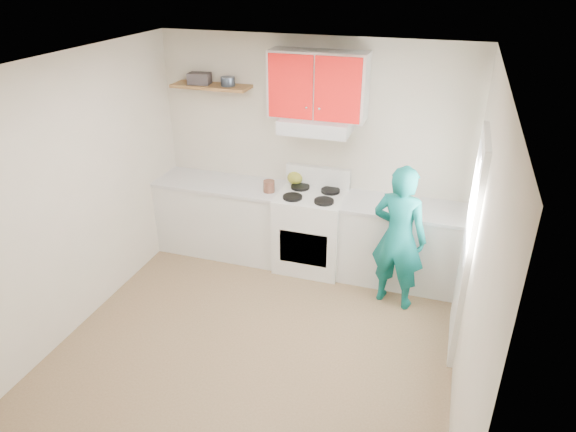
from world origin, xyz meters
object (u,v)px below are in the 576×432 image
(crock, at_px, (269,187))
(kettle, at_px, (295,178))
(stove, at_px, (311,231))
(person, at_px, (399,238))
(tin, at_px, (228,81))

(crock, bearing_deg, kettle, 55.29)
(stove, bearing_deg, person, -22.86)
(tin, xyz_separation_m, person, (2.08, -0.61, -1.31))
(stove, bearing_deg, crock, -172.67)
(stove, xyz_separation_m, person, (1.04, -0.44, 0.32))
(tin, relative_size, person, 0.10)
(stove, relative_size, crock, 5.92)
(stove, bearing_deg, kettle, 137.52)
(tin, bearing_deg, person, -16.42)
(tin, height_order, crock, tin)
(kettle, bearing_deg, person, -40.05)
(stove, distance_m, person, 1.17)
(stove, relative_size, kettle, 4.87)
(person, bearing_deg, tin, -2.93)
(tin, bearing_deg, crock, -23.29)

